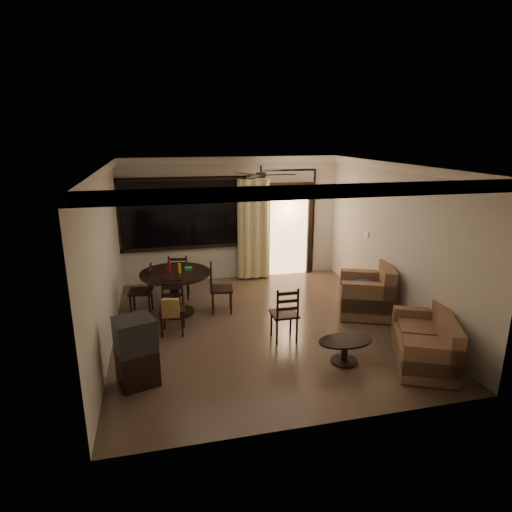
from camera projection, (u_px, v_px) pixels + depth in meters
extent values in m
plane|color=#7F6651|center=(260.00, 326.00, 7.58)|extent=(5.50, 5.50, 0.00)
plane|color=beige|center=(232.00, 219.00, 9.76)|extent=(5.00, 0.00, 5.00)
plane|color=beige|center=(321.00, 315.00, 4.62)|extent=(5.00, 0.00, 5.00)
plane|color=beige|center=(105.00, 260.00, 6.64)|extent=(0.00, 5.50, 5.50)
plane|color=beige|center=(394.00, 242.00, 7.74)|extent=(0.00, 5.50, 5.50)
plane|color=white|center=(261.00, 165.00, 6.80)|extent=(5.50, 5.50, 0.00)
cube|color=black|center=(183.00, 214.00, 9.45)|extent=(2.70, 0.04, 1.45)
cylinder|color=black|center=(186.00, 177.00, 9.16)|extent=(3.20, 0.03, 0.03)
cube|color=#FFC684|center=(289.00, 232.00, 10.12)|extent=(0.91, 0.03, 2.08)
cube|color=white|center=(366.00, 234.00, 8.75)|extent=(0.02, 0.18, 0.12)
cylinder|color=black|center=(261.00, 169.00, 6.82)|extent=(0.03, 0.03, 0.12)
cylinder|color=black|center=(261.00, 175.00, 6.85)|extent=(0.16, 0.16, 0.08)
cylinder|color=black|center=(175.00, 273.00, 7.92)|extent=(1.30, 1.30, 0.04)
cylinder|color=black|center=(176.00, 293.00, 8.03)|extent=(0.13, 0.13, 0.76)
cylinder|color=black|center=(177.00, 312.00, 8.14)|extent=(0.65, 0.65, 0.03)
cylinder|color=maroon|center=(169.00, 266.00, 7.93)|extent=(0.06, 0.06, 0.22)
cylinder|color=#C78D15|center=(179.00, 268.00, 7.85)|extent=(0.06, 0.06, 0.18)
cube|color=#298A49|center=(188.00, 268.00, 8.06)|extent=(0.14, 0.10, 0.05)
cube|color=black|center=(141.00, 291.00, 7.98)|extent=(0.47, 0.47, 0.04)
cube|color=black|center=(221.00, 289.00, 8.10)|extent=(0.47, 0.47, 0.04)
cube|color=black|center=(172.00, 308.00, 7.21)|extent=(0.47, 0.47, 0.04)
cube|color=tan|center=(171.00, 308.00, 6.96)|extent=(0.29, 0.12, 0.32)
cube|color=black|center=(179.00, 277.00, 8.78)|extent=(0.47, 0.47, 0.04)
cube|color=black|center=(138.00, 367.00, 5.78)|extent=(0.61, 0.58, 0.50)
cube|color=black|center=(135.00, 335.00, 5.65)|extent=(0.61, 0.58, 0.45)
cube|color=black|center=(153.00, 330.00, 5.78)|extent=(0.13, 0.35, 0.31)
cube|color=#4C3023|center=(422.00, 350.00, 6.34)|extent=(1.28, 1.60, 0.35)
cube|color=#4C3023|center=(446.00, 334.00, 6.21)|extent=(0.75, 1.36, 0.58)
cube|color=#4C3023|center=(432.00, 361.00, 5.70)|extent=(0.75, 0.46, 0.44)
cube|color=#4C3023|center=(417.00, 322.00, 6.89)|extent=(0.75, 0.46, 0.44)
cube|color=#4C3023|center=(421.00, 337.00, 6.29)|extent=(1.00, 1.35, 0.11)
cube|color=#4C3023|center=(365.00, 302.00, 8.03)|extent=(1.22, 1.22, 0.44)
cube|color=#4C3023|center=(387.00, 285.00, 7.88)|extent=(0.56, 0.95, 0.72)
cube|color=#4C3023|center=(368.00, 298.00, 7.62)|extent=(0.94, 0.54, 0.55)
cube|color=#4C3023|center=(365.00, 284.00, 8.32)|extent=(0.94, 0.54, 0.55)
cube|color=#4C3023|center=(363.00, 289.00, 7.97)|extent=(0.88, 0.91, 0.13)
ellipsoid|color=navy|center=(364.00, 283.00, 7.94)|extent=(0.40, 0.33, 0.12)
ellipsoid|color=black|center=(345.00, 341.00, 6.30)|extent=(0.82, 0.49, 0.03)
cylinder|color=black|center=(345.00, 351.00, 6.35)|extent=(0.09, 0.09, 0.33)
cylinder|color=black|center=(344.00, 361.00, 6.39)|extent=(0.40, 0.40, 0.03)
cube|color=black|center=(284.00, 314.00, 7.00)|extent=(0.42, 0.42, 0.04)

